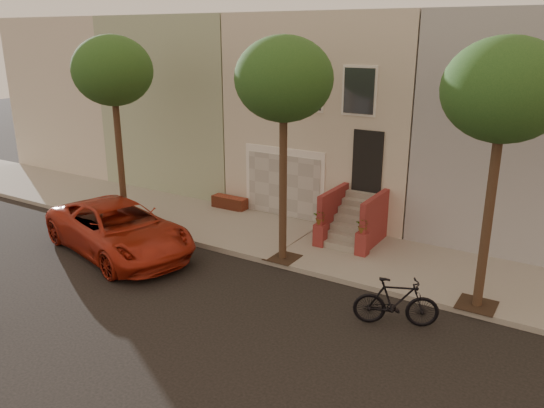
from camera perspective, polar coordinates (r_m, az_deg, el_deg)
The scene contains 9 objects.
ground at distance 13.68m, azimuth -11.12°, elevation -10.84°, with size 90.00×90.00×0.00m, color black.
sidewalk at distance 17.53m, azimuth 0.73°, elevation -3.66°, with size 40.00×3.70×0.15m, color #9C9A8D.
house_row at distance 21.73m, azimuth 8.86°, elevation 10.04°, with size 33.10×11.70×7.00m.
tree_left at distance 18.77m, azimuth -16.60°, elevation 13.31°, with size 2.70×2.57×6.30m.
tree_mid at distance 14.62m, azimuth 1.25°, elevation 12.98°, with size 2.70×2.57×6.30m.
tree_right at distance 12.75m, azimuth 23.48°, elevation 10.87°, with size 2.70×2.57×6.30m.
utility_pole at distance 5.61m, azimuth 26.82°, elevation 2.71°, with size 23.60×1.22×10.00m.
pickup_truck at distance 17.00m, azimuth -15.98°, elevation -2.54°, with size 2.58×5.59×1.55m, color #A42614.
motorcycle at distance 12.80m, azimuth 13.06°, elevation -10.11°, with size 0.55×1.95×1.17m, color black.
Camera 1 is at (8.40, -8.65, 6.45)m, focal length 35.40 mm.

